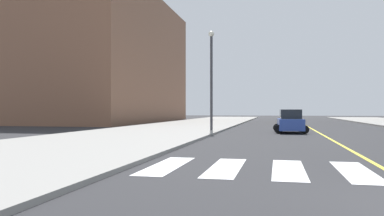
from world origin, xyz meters
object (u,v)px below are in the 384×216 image
at_px(car_yellow_third, 286,116).
at_px(street_lamp, 211,72).
at_px(car_blue_nearest, 290,122).
at_px(car_white_second, 289,117).

xyz_separation_m(car_yellow_third, street_lamp, (-6.18, -26.24, 3.85)).
bearing_deg(car_blue_nearest, car_white_second, 86.19).
distance_m(car_white_second, street_lamp, 20.79).
bearing_deg(street_lamp, car_white_second, 71.80).
xyz_separation_m(car_blue_nearest, street_lamp, (-5.90, -0.15, 3.83)).
bearing_deg(car_yellow_third, street_lamp, -104.64).
height_order(car_blue_nearest, car_yellow_third, car_blue_nearest).
bearing_deg(car_blue_nearest, car_yellow_third, 86.99).
bearing_deg(car_white_second, car_blue_nearest, -90.44).
distance_m(car_blue_nearest, car_yellow_third, 26.09).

